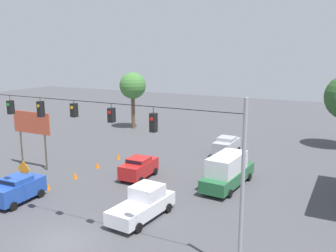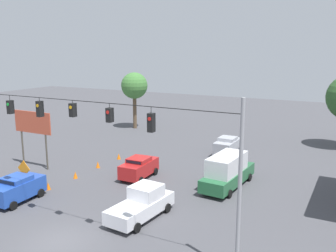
{
  "view_description": "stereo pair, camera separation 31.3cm",
  "coord_description": "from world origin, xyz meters",
  "px_view_note": "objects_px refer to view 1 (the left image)",
  "views": [
    {
      "loc": [
        -14.79,
        15.05,
        11.11
      ],
      "look_at": [
        -0.88,
        -11.98,
        4.85
      ],
      "focal_mm": 40.0,
      "sensor_mm": 36.0,
      "label": 1
    },
    {
      "loc": [
        -15.07,
        14.9,
        11.11
      ],
      "look_at": [
        -0.88,
        -11.98,
        4.85
      ],
      "focal_mm": 40.0,
      "sensor_mm": 36.0,
      "label": 2
    }
  ],
  "objects_px": {
    "overhead_signal_span": "(76,140)",
    "box_truck_green_oncoming_far": "(228,171)",
    "traffic_cone_nearest": "(48,186)",
    "tree_horizon_right": "(133,86)",
    "sedan_blue_parked_shoulder": "(17,189)",
    "roadside_billboard": "(32,126)",
    "pickup_truck_white_crossing_near": "(143,204)",
    "work_zone_sign": "(24,172)",
    "traffic_cone_third": "(97,165)",
    "sedan_silver_oncoming_deep": "(227,145)",
    "traffic_cone_fourth": "(118,156)",
    "sedan_red_withflow_mid": "(139,167)",
    "traffic_cone_second": "(75,175)"
  },
  "relations": [
    {
      "from": "sedan_red_withflow_mid",
      "to": "roadside_billboard",
      "type": "relative_size",
      "value": 0.76
    },
    {
      "from": "sedan_silver_oncoming_deep",
      "to": "box_truck_green_oncoming_far",
      "type": "xyz_separation_m",
      "value": [
        -3.16,
        9.21,
        0.36
      ]
    },
    {
      "from": "box_truck_green_oncoming_far",
      "to": "work_zone_sign",
      "type": "height_order",
      "value": "work_zone_sign"
    },
    {
      "from": "roadside_billboard",
      "to": "sedan_blue_parked_shoulder",
      "type": "bearing_deg",
      "value": 128.42
    },
    {
      "from": "box_truck_green_oncoming_far",
      "to": "traffic_cone_fourth",
      "type": "xyz_separation_m",
      "value": [
        12.46,
        -2.37,
        -1.06
      ]
    },
    {
      "from": "box_truck_green_oncoming_far",
      "to": "roadside_billboard",
      "type": "xyz_separation_m",
      "value": [
        17.99,
        3.54,
        2.66
      ]
    },
    {
      "from": "sedan_blue_parked_shoulder",
      "to": "pickup_truck_white_crossing_near",
      "type": "bearing_deg",
      "value": -168.56
    },
    {
      "from": "overhead_signal_span",
      "to": "traffic_cone_second",
      "type": "bearing_deg",
      "value": -47.25
    },
    {
      "from": "traffic_cone_second",
      "to": "pickup_truck_white_crossing_near",
      "type": "bearing_deg",
      "value": 157.22
    },
    {
      "from": "overhead_signal_span",
      "to": "traffic_cone_fourth",
      "type": "distance_m",
      "value": 16.29
    },
    {
      "from": "box_truck_green_oncoming_far",
      "to": "pickup_truck_white_crossing_near",
      "type": "height_order",
      "value": "box_truck_green_oncoming_far"
    },
    {
      "from": "box_truck_green_oncoming_far",
      "to": "traffic_cone_third",
      "type": "distance_m",
      "value": 12.66
    },
    {
      "from": "sedan_silver_oncoming_deep",
      "to": "traffic_cone_fourth",
      "type": "height_order",
      "value": "sedan_silver_oncoming_deep"
    },
    {
      "from": "traffic_cone_second",
      "to": "traffic_cone_third",
      "type": "relative_size",
      "value": 1.0
    },
    {
      "from": "sedan_silver_oncoming_deep",
      "to": "sedan_red_withflow_mid",
      "type": "height_order",
      "value": "sedan_silver_oncoming_deep"
    },
    {
      "from": "work_zone_sign",
      "to": "tree_horizon_right",
      "type": "height_order",
      "value": "tree_horizon_right"
    },
    {
      "from": "sedan_blue_parked_shoulder",
      "to": "traffic_cone_fourth",
      "type": "relative_size",
      "value": 6.76
    },
    {
      "from": "roadside_billboard",
      "to": "work_zone_sign",
      "type": "bearing_deg",
      "value": 131.51
    },
    {
      "from": "traffic_cone_second",
      "to": "work_zone_sign",
      "type": "distance_m",
      "value": 5.19
    },
    {
      "from": "sedan_blue_parked_shoulder",
      "to": "traffic_cone_second",
      "type": "bearing_deg",
      "value": -93.76
    },
    {
      "from": "traffic_cone_nearest",
      "to": "roadside_billboard",
      "type": "distance_m",
      "value": 7.57
    },
    {
      "from": "overhead_signal_span",
      "to": "tree_horizon_right",
      "type": "height_order",
      "value": "overhead_signal_span"
    },
    {
      "from": "tree_horizon_right",
      "to": "traffic_cone_fourth",
      "type": "bearing_deg",
      "value": 116.57
    },
    {
      "from": "sedan_blue_parked_shoulder",
      "to": "traffic_cone_fourth",
      "type": "bearing_deg",
      "value": -91.7
    },
    {
      "from": "sedan_red_withflow_mid",
      "to": "tree_horizon_right",
      "type": "xyz_separation_m",
      "value": [
        11.81,
        -17.7,
        5.03
      ]
    },
    {
      "from": "traffic_cone_fourth",
      "to": "work_zone_sign",
      "type": "relative_size",
      "value": 0.22
    },
    {
      "from": "traffic_cone_third",
      "to": "traffic_cone_fourth",
      "type": "distance_m",
      "value": 3.28
    },
    {
      "from": "pickup_truck_white_crossing_near",
      "to": "roadside_billboard",
      "type": "bearing_deg",
      "value": -17.1
    },
    {
      "from": "traffic_cone_third",
      "to": "box_truck_green_oncoming_far",
      "type": "bearing_deg",
      "value": -175.89
    },
    {
      "from": "pickup_truck_white_crossing_near",
      "to": "traffic_cone_fourth",
      "type": "xyz_separation_m",
      "value": [
        9.28,
        -10.47,
        -0.67
      ]
    },
    {
      "from": "traffic_cone_nearest",
      "to": "traffic_cone_third",
      "type": "relative_size",
      "value": 1.0
    },
    {
      "from": "box_truck_green_oncoming_far",
      "to": "traffic_cone_second",
      "type": "distance_m",
      "value": 13.18
    },
    {
      "from": "sedan_red_withflow_mid",
      "to": "sedan_blue_parked_shoulder",
      "type": "xyz_separation_m",
      "value": [
        5.26,
        8.56,
        0.03
      ]
    },
    {
      "from": "box_truck_green_oncoming_far",
      "to": "traffic_cone_third",
      "type": "relative_size",
      "value": 11.29
    },
    {
      "from": "roadside_billboard",
      "to": "tree_horizon_right",
      "type": "xyz_separation_m",
      "value": [
        1.39,
        -19.75,
        1.97
      ]
    },
    {
      "from": "overhead_signal_span",
      "to": "roadside_billboard",
      "type": "relative_size",
      "value": 3.81
    },
    {
      "from": "overhead_signal_span",
      "to": "work_zone_sign",
      "type": "bearing_deg",
      "value": -17.8
    },
    {
      "from": "sedan_blue_parked_shoulder",
      "to": "roadside_billboard",
      "type": "distance_m",
      "value": 8.84
    },
    {
      "from": "sedan_red_withflow_mid",
      "to": "sedan_blue_parked_shoulder",
      "type": "bearing_deg",
      "value": 58.43
    },
    {
      "from": "traffic_cone_third",
      "to": "traffic_cone_fourth",
      "type": "xyz_separation_m",
      "value": [
        -0.12,
        -3.27,
        0.0
      ]
    },
    {
      "from": "sedan_red_withflow_mid",
      "to": "tree_horizon_right",
      "type": "distance_m",
      "value": 21.86
    },
    {
      "from": "pickup_truck_white_crossing_near",
      "to": "traffic_cone_third",
      "type": "bearing_deg",
      "value": -37.42
    },
    {
      "from": "traffic_cone_fourth",
      "to": "roadside_billboard",
      "type": "bearing_deg",
      "value": 46.92
    },
    {
      "from": "sedan_blue_parked_shoulder",
      "to": "traffic_cone_nearest",
      "type": "distance_m",
      "value": 2.86
    },
    {
      "from": "sedan_blue_parked_shoulder",
      "to": "tree_horizon_right",
      "type": "relative_size",
      "value": 0.52
    },
    {
      "from": "traffic_cone_nearest",
      "to": "tree_horizon_right",
      "type": "bearing_deg",
      "value": -73.84
    },
    {
      "from": "traffic_cone_third",
      "to": "pickup_truck_white_crossing_near",
      "type": "bearing_deg",
      "value": 142.58
    },
    {
      "from": "overhead_signal_span",
      "to": "box_truck_green_oncoming_far",
      "type": "bearing_deg",
      "value": -116.79
    },
    {
      "from": "traffic_cone_fourth",
      "to": "work_zone_sign",
      "type": "bearing_deg",
      "value": 86.86
    },
    {
      "from": "traffic_cone_nearest",
      "to": "work_zone_sign",
      "type": "distance_m",
      "value": 2.51
    }
  ]
}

